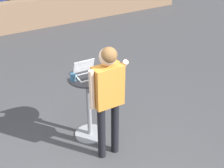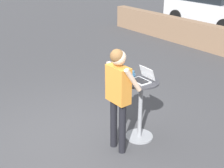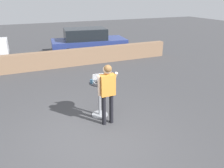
% 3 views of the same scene
% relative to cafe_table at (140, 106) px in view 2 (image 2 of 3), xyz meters
% --- Properties ---
extents(ground_plane, '(50.00, 50.00, 0.00)m').
position_rel_cafe_table_xyz_m(ground_plane, '(-0.59, -0.98, -0.59)').
color(ground_plane, '#3D3D3F').
extents(cafe_table, '(0.57, 0.57, 1.04)m').
position_rel_cafe_table_xyz_m(cafe_table, '(0.00, 0.00, 0.00)').
color(cafe_table, gray).
rests_on(cafe_table, ground_plane).
extents(laptop, '(0.32, 0.29, 0.21)m').
position_rel_cafe_table_xyz_m(laptop, '(0.00, 0.03, 0.50)').
color(laptop, silver).
rests_on(laptop, cafe_table).
extents(coffee_mug, '(0.11, 0.07, 0.11)m').
position_rel_cafe_table_xyz_m(coffee_mug, '(-0.22, 0.00, 0.50)').
color(coffee_mug, '#336084').
rests_on(coffee_mug, cafe_table).
extents(standing_person, '(0.53, 0.37, 1.68)m').
position_rel_cafe_table_xyz_m(standing_person, '(0.05, -0.51, 0.48)').
color(standing_person, black).
rests_on(standing_person, ground_plane).
extents(parked_car_near_street, '(3.81, 1.86, 1.59)m').
position_rel_cafe_table_xyz_m(parked_car_near_street, '(-4.44, 7.96, 0.21)').
color(parked_car_near_street, silver).
rests_on(parked_car_near_street, ground_plane).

